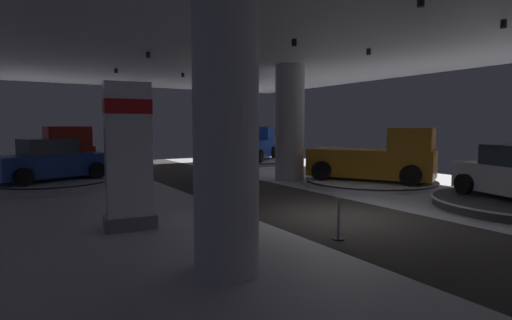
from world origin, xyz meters
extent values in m
cube|color=silver|center=(0.00, 0.00, -0.03)|extent=(24.00, 44.00, 0.05)
cube|color=#383330|center=(0.00, 0.00, 0.00)|extent=(4.40, 44.00, 0.01)
cube|color=silver|center=(0.00, 0.00, 5.55)|extent=(24.00, 44.00, 0.10)
cylinder|color=black|center=(-3.18, 2.69, 5.32)|extent=(0.16, 0.16, 0.22)
cylinder|color=black|center=(-3.33, 7.08, 5.32)|extent=(0.16, 0.16, 0.22)
cylinder|color=black|center=(-3.38, 12.34, 5.32)|extent=(0.16, 0.16, 0.22)
cylinder|color=black|center=(-0.19, -2.61, 5.32)|extent=(0.16, 0.16, 0.22)
cylinder|color=black|center=(0.07, 2.34, 5.32)|extent=(0.16, 0.16, 0.22)
cylinder|color=black|center=(-0.10, 7.19, 5.32)|extent=(0.16, 0.16, 0.22)
cylinder|color=black|center=(0.04, 12.19, 5.32)|extent=(0.16, 0.16, 0.22)
cylinder|color=black|center=(3.39, -2.51, 5.32)|extent=(0.16, 0.16, 0.22)
cylinder|color=black|center=(3.39, 2.23, 5.32)|extent=(0.16, 0.16, 0.22)
cylinder|color=black|center=(3.41, 7.43, 5.32)|extent=(0.16, 0.16, 0.22)
cylinder|color=black|center=(3.33, 12.30, 5.32)|extent=(0.16, 0.16, 0.22)
cylinder|color=silver|center=(3.57, 7.33, 2.75)|extent=(1.40, 1.40, 5.50)
cylinder|color=silver|center=(-4.76, -2.19, 2.75)|extent=(1.15, 1.15, 5.50)
cube|color=slate|center=(-5.46, 1.79, 0.17)|extent=(1.32, 0.77, 0.35)
cube|color=white|center=(-5.46, 1.79, 2.02)|extent=(1.15, 0.67, 3.34)
cube|color=red|center=(-5.46, 1.79, 3.09)|extent=(1.17, 0.70, 0.36)
cylinder|color=black|center=(7.10, -1.05, 0.64)|extent=(0.39, 0.71, 0.68)
cylinder|color=black|center=(5.17, -0.54, 0.64)|extent=(0.39, 0.71, 0.68)
cylinder|color=silver|center=(-5.79, 14.52, 0.14)|extent=(5.58, 5.58, 0.28)
cylinder|color=black|center=(-5.79, 14.52, 0.25)|extent=(5.69, 5.69, 0.05)
cube|color=maroon|center=(-5.79, 14.52, 1.03)|extent=(2.57, 5.47, 1.20)
cube|color=maroon|center=(-5.64, 12.83, 2.08)|extent=(2.05, 1.86, 1.00)
cube|color=#28333D|center=(-5.68, 13.34, 2.08)|extent=(1.75, 0.24, 0.75)
cylinder|color=black|center=(-4.45, 12.78, 0.70)|extent=(0.35, 0.86, 0.84)
cylinder|color=black|center=(-6.79, 12.57, 0.70)|extent=(0.35, 0.86, 0.84)
cylinder|color=black|center=(-4.79, 16.48, 0.70)|extent=(0.35, 0.86, 0.84)
cylinder|color=black|center=(-7.13, 16.26, 0.70)|extent=(0.35, 0.86, 0.84)
cylinder|color=#B7B7BC|center=(-6.54, 10.10, 0.19)|extent=(4.60, 4.60, 0.38)
cylinder|color=black|center=(-6.54, 10.10, 0.35)|extent=(4.69, 4.69, 0.05)
cube|color=navy|center=(-6.54, 10.10, 0.99)|extent=(4.55, 2.97, 0.90)
cube|color=#2D3842|center=(-6.69, 10.05, 1.73)|extent=(2.28, 2.06, 0.70)
cylinder|color=black|center=(-5.48, 11.48, 0.72)|extent=(0.71, 0.41, 0.68)
cylinder|color=black|center=(-4.88, 9.57, 0.72)|extent=(0.71, 0.41, 0.68)
cylinder|color=black|center=(-8.20, 10.63, 0.72)|extent=(0.71, 0.41, 0.68)
cylinder|color=black|center=(-7.61, 8.72, 0.72)|extent=(0.71, 0.41, 0.68)
sphere|color=white|center=(-4.73, 11.19, 1.10)|extent=(0.18, 0.18, 0.18)
sphere|color=white|center=(-4.43, 10.24, 1.10)|extent=(0.18, 0.18, 0.18)
cylinder|color=silver|center=(5.62, 4.06, 0.11)|extent=(5.57, 5.57, 0.22)
cylinder|color=black|center=(5.62, 4.06, 0.19)|extent=(5.68, 5.68, 0.05)
cube|color=#B77519|center=(5.62, 4.06, 0.97)|extent=(4.46, 5.64, 1.20)
cube|color=#B77519|center=(6.46, 2.59, 2.02)|extent=(2.49, 2.42, 1.00)
cube|color=#28333D|center=(6.21, 3.03, 2.02)|extent=(1.56, 0.94, 0.75)
cylinder|color=black|center=(7.56, 3.04, 0.64)|extent=(0.66, 0.87, 0.84)
cylinder|color=black|center=(5.52, 1.87, 0.64)|extent=(0.66, 0.87, 0.84)
cylinder|color=black|center=(5.71, 6.26, 0.64)|extent=(0.66, 0.87, 0.84)
cylinder|color=black|center=(3.67, 5.08, 0.64)|extent=(0.66, 0.87, 0.84)
cylinder|color=#B7B7BC|center=(6.38, 15.67, 0.12)|extent=(5.73, 5.73, 0.24)
cylinder|color=black|center=(6.38, 15.67, 0.21)|extent=(5.85, 5.85, 0.05)
cube|color=navy|center=(6.38, 15.67, 0.99)|extent=(5.37, 5.07, 1.20)
cube|color=navy|center=(7.66, 16.79, 2.04)|extent=(2.53, 2.55, 1.00)
cube|color=#28333D|center=(7.27, 16.45, 2.04)|extent=(1.21, 1.37, 0.75)
cylinder|color=black|center=(7.00, 17.77, 0.66)|extent=(0.82, 0.76, 0.84)
cylinder|color=black|center=(8.55, 16.01, 0.66)|extent=(0.82, 0.76, 0.84)
cylinder|color=black|center=(4.21, 15.33, 0.66)|extent=(0.82, 0.76, 0.84)
cylinder|color=black|center=(5.76, 13.56, 0.66)|extent=(0.82, 0.76, 0.84)
cylinder|color=black|center=(-0.54, 5.06, 0.40)|extent=(0.14, 0.14, 0.80)
cylinder|color=black|center=(-0.58, 5.23, 0.40)|extent=(0.14, 0.14, 0.80)
cylinder|color=#6B665B|center=(-0.56, 5.14, 1.06)|extent=(0.32, 0.32, 0.62)
sphere|color=#99755B|center=(-0.56, 5.14, 1.48)|extent=(0.22, 0.22, 0.22)
cylinder|color=black|center=(-1.67, 2.35, 0.40)|extent=(0.14, 0.14, 0.80)
cylinder|color=black|center=(-1.74, 2.51, 0.40)|extent=(0.14, 0.14, 0.80)
cylinder|color=#6B665B|center=(-1.71, 2.43, 1.06)|extent=(0.32, 0.32, 0.62)
sphere|color=beige|center=(-1.71, 2.43, 1.48)|extent=(0.22, 0.22, 0.22)
cylinder|color=#333338|center=(-1.63, -1.70, 0.02)|extent=(0.28, 0.28, 0.04)
cylinder|color=#B2B2B7|center=(-1.63, -1.70, 0.48)|extent=(0.07, 0.07, 0.96)
sphere|color=#B2B2B7|center=(-1.63, -1.70, 0.96)|extent=(0.10, 0.10, 0.10)
camera|label=1|loc=(-7.96, -8.43, 2.62)|focal=28.20mm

